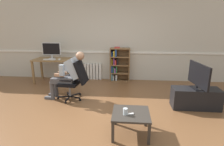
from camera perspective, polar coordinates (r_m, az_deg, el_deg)
name	(u,v)px	position (r m, az deg, el deg)	size (l,w,h in m)	color
ground_plane	(101,117)	(3.75, -3.58, -13.83)	(18.00, 18.00, 0.00)	brown
back_wall	(112,39)	(5.92, 0.16, 10.75)	(12.00, 0.13, 2.70)	beige
computer_desk	(53,62)	(6.00, -18.16, 3.24)	(1.18, 0.64, 0.76)	olive
imac_monitor	(51,49)	(6.02, -18.68, 7.12)	(0.59, 0.14, 0.50)	silver
keyboard	(50,59)	(5.87, -19.22, 4.11)	(0.37, 0.12, 0.02)	white
computer_mouse	(59,59)	(5.77, -16.42, 4.22)	(0.06, 0.10, 0.03)	white
bookshelf	(118,65)	(5.82, 2.05, 2.54)	(0.63, 0.29, 1.11)	brown
radiator	(91,71)	(6.10, -6.60, 0.50)	(0.69, 0.08, 0.54)	white
office_chair	(75,79)	(4.47, -11.75, -1.86)	(0.78, 0.62, 0.98)	black
person_seated	(68,74)	(4.50, -13.77, -0.30)	(1.05, 0.41, 1.20)	#4C4C51
tv_stand	(195,98)	(4.44, 24.99, -7.26)	(1.02, 0.40, 0.45)	black
tv_screen	(199,76)	(4.28, 25.79, -0.77)	(0.24, 0.84, 0.56)	black
coffee_table	(131,116)	(3.11, 6.03, -13.31)	(0.62, 0.59, 0.39)	#332D28
drinking_glass	(125,111)	(3.00, 4.25, -12.09)	(0.07, 0.07, 0.11)	silver
spare_remote	(129,114)	(3.03, 5.49, -12.86)	(0.04, 0.15, 0.02)	white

